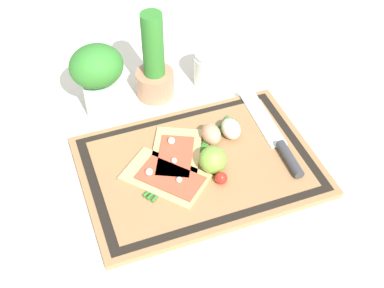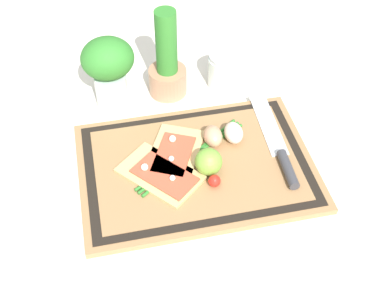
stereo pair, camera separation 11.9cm
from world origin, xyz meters
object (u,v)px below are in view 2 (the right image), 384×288
Objects in this scene: pizza_slice_near at (161,174)px; egg_pink at (234,133)px; knife at (281,153)px; cherry_tomato_red at (214,181)px; herb_glass at (109,68)px; egg_brown at (213,136)px; sauce_jar at (225,72)px; lime at (208,162)px; herb_pot at (167,66)px; pizza_slice_far at (175,152)px.

egg_pink is (0.18, 0.07, 0.02)m from pizza_slice_near.
knife is at bearing 0.86° from pizza_slice_near.
knife is at bearing -38.16° from egg_pink.
knife is 11.52× the size of cherry_tomato_red.
herb_glass reaches higher than egg_pink.
herb_glass is (-0.21, 0.20, 0.08)m from egg_brown.
egg_pink is 2.15× the size of cherry_tomato_red.
cherry_tomato_red is 0.36m from sauce_jar.
lime is 0.31m from herb_pot.
lime is at bearing -110.98° from sauce_jar.
egg_brown is at bearing -74.06° from herb_pot.
herb_pot is (0.07, 0.29, 0.06)m from pizza_slice_near.
egg_pink is 0.30× the size of herb_glass.
pizza_slice_near is at bearing -179.14° from knife.
egg_brown is 0.25× the size of herb_pot.
sauce_jar reaches higher than pizza_slice_near.
knife is 1.58× the size of herb_glass.
egg_pink is at bearing 141.84° from knife.
herb_pot is at bearing 96.23° from lime.
knife is 0.36m from herb_pot.
knife is 1.32× the size of herb_pot.
egg_brown is at bearing 153.01° from knife.
pizza_slice_near is 2.15× the size of sauce_jar.
cherry_tomato_red is at bearing -108.11° from sauce_jar.
knife is (0.23, -0.05, 0.00)m from pizza_slice_far.
pizza_slice_far is 0.29m from sauce_jar.
lime is at bearing -83.77° from herb_pot.
knife is at bearing -26.99° from egg_brown.
herb_glass is (-0.34, 0.27, 0.09)m from knife.
pizza_slice_far is at bearing 133.15° from lime.
herb_glass is (-0.18, 0.32, 0.08)m from cherry_tomato_red.
egg_pink is (0.14, 0.02, 0.02)m from pizza_slice_far.
herb_glass is at bearing 142.35° from egg_pink.
herb_glass reaches higher than lime.
egg_brown is 0.23m from herb_pot.
egg_pink is at bearing 7.00° from pizza_slice_far.
pizza_slice_far is at bearing -61.78° from herb_glass.
egg_brown is 0.23m from sauce_jar.
herb_pot is at bearing 83.24° from pizza_slice_far.
cherry_tomato_red is (0.00, -0.04, -0.02)m from lime.
egg_brown reaches higher than pizza_slice_near.
herb_glass is at bearing 142.22° from knife.
lime reaches higher than pizza_slice_far.
pizza_slice_near is at bearing -125.73° from pizza_slice_far.
herb_pot is (0.03, 0.24, 0.06)m from pizza_slice_far.
sauce_jar is at bearing 71.89° from cherry_tomato_red.
herb_glass reaches higher than cherry_tomato_red.
egg_pink is at bearing 0.38° from egg_brown.
pizza_slice_near is 3.47× the size of egg_brown.
pizza_slice_far reaches higher than knife.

